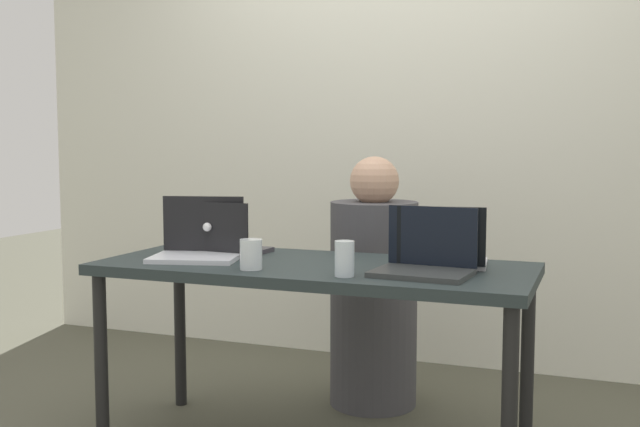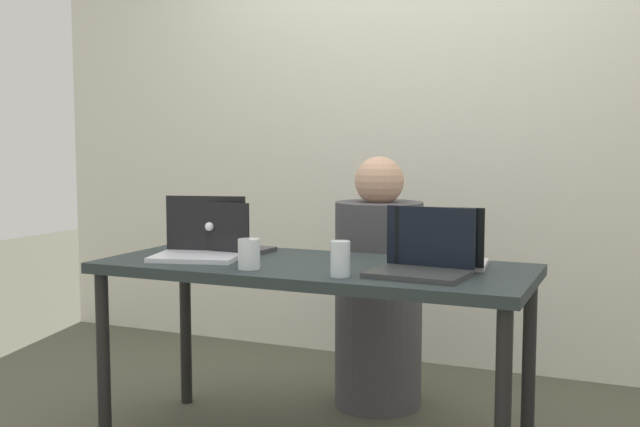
{
  "view_description": "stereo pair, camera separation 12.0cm",
  "coord_description": "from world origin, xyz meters",
  "px_view_note": "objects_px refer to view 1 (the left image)",
  "views": [
    {
      "loc": [
        1.0,
        -2.54,
        1.16
      ],
      "look_at": [
        0.0,
        0.07,
        0.9
      ],
      "focal_mm": 42.0,
      "sensor_mm": 36.0,
      "label": 1
    },
    {
      "loc": [
        1.11,
        -2.5,
        1.16
      ],
      "look_at": [
        0.0,
        0.07,
        0.9
      ],
      "focal_mm": 42.0,
      "sensor_mm": 36.0,
      "label": 2
    }
  ],
  "objects_px": {
    "person_at_center": "(374,295)",
    "water_glass_left": "(251,256)",
    "water_glass_right": "(344,261)",
    "laptop_front_right": "(425,260)",
    "laptop_back_left": "(219,242)",
    "laptop_front_left": "(198,245)",
    "laptop_back_right": "(443,253)"
  },
  "relations": [
    {
      "from": "person_at_center",
      "to": "water_glass_left",
      "type": "relative_size",
      "value": 10.4
    },
    {
      "from": "water_glass_left",
      "to": "water_glass_right",
      "type": "bearing_deg",
      "value": -2.39
    },
    {
      "from": "water_glass_left",
      "to": "laptop_front_right",
      "type": "bearing_deg",
      "value": 11.78
    },
    {
      "from": "water_glass_right",
      "to": "person_at_center",
      "type": "bearing_deg",
      "value": 99.94
    },
    {
      "from": "laptop_back_left",
      "to": "water_glass_left",
      "type": "distance_m",
      "value": 0.42
    },
    {
      "from": "laptop_front_left",
      "to": "water_glass_right",
      "type": "bearing_deg",
      "value": -28.81
    },
    {
      "from": "person_at_center",
      "to": "laptop_front_right",
      "type": "distance_m",
      "value": 0.83
    },
    {
      "from": "laptop_front_left",
      "to": "water_glass_right",
      "type": "xyz_separation_m",
      "value": [
        0.66,
        -0.17,
        0.0
      ]
    },
    {
      "from": "laptop_front_left",
      "to": "water_glass_left",
      "type": "height_order",
      "value": "laptop_front_left"
    },
    {
      "from": "person_at_center",
      "to": "laptop_back_right",
      "type": "bearing_deg",
      "value": 123.31
    },
    {
      "from": "person_at_center",
      "to": "water_glass_left",
      "type": "height_order",
      "value": "person_at_center"
    },
    {
      "from": "laptop_back_right",
      "to": "water_glass_left",
      "type": "distance_m",
      "value": 0.69
    },
    {
      "from": "person_at_center",
      "to": "water_glass_left",
      "type": "bearing_deg",
      "value": 69.55
    },
    {
      "from": "laptop_back_right",
      "to": "laptop_back_left",
      "type": "distance_m",
      "value": 0.91
    },
    {
      "from": "laptop_front_right",
      "to": "water_glass_left",
      "type": "xyz_separation_m",
      "value": [
        -0.59,
        -0.12,
        -0.0
      ]
    },
    {
      "from": "water_glass_left",
      "to": "water_glass_right",
      "type": "height_order",
      "value": "water_glass_right"
    },
    {
      "from": "water_glass_left",
      "to": "laptop_front_left",
      "type": "bearing_deg",
      "value": 152.75
    },
    {
      "from": "water_glass_right",
      "to": "laptop_front_left",
      "type": "bearing_deg",
      "value": 165.41
    },
    {
      "from": "water_glass_left",
      "to": "laptop_back_right",
      "type": "bearing_deg",
      "value": 25.86
    },
    {
      "from": "laptop_back_left",
      "to": "water_glass_left",
      "type": "relative_size",
      "value": 3.42
    },
    {
      "from": "laptop_back_right",
      "to": "laptop_front_left",
      "type": "bearing_deg",
      "value": 2.26
    },
    {
      "from": "laptop_front_right",
      "to": "water_glass_left",
      "type": "height_order",
      "value": "laptop_front_right"
    },
    {
      "from": "laptop_back_left",
      "to": "laptop_front_left",
      "type": "bearing_deg",
      "value": 89.58
    },
    {
      "from": "person_at_center",
      "to": "laptop_front_left",
      "type": "distance_m",
      "value": 0.87
    },
    {
      "from": "laptop_back_right",
      "to": "person_at_center",
      "type": "bearing_deg",
      "value": -57.53
    },
    {
      "from": "laptop_front_left",
      "to": "water_glass_right",
      "type": "relative_size",
      "value": 3.14
    },
    {
      "from": "laptop_back_right",
      "to": "laptop_back_left",
      "type": "bearing_deg",
      "value": -6.85
    },
    {
      "from": "laptop_front_left",
      "to": "water_glass_left",
      "type": "xyz_separation_m",
      "value": [
        0.3,
        -0.16,
        -0.0
      ]
    },
    {
      "from": "laptop_front_left",
      "to": "laptop_back_left",
      "type": "relative_size",
      "value": 1.03
    },
    {
      "from": "laptop_front_left",
      "to": "laptop_front_right",
      "type": "xyz_separation_m",
      "value": [
        0.9,
        -0.03,
        -0.0
      ]
    },
    {
      "from": "laptop_front_left",
      "to": "water_glass_right",
      "type": "distance_m",
      "value": 0.68
    },
    {
      "from": "laptop_front_right",
      "to": "water_glass_left",
      "type": "distance_m",
      "value": 0.61
    }
  ]
}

